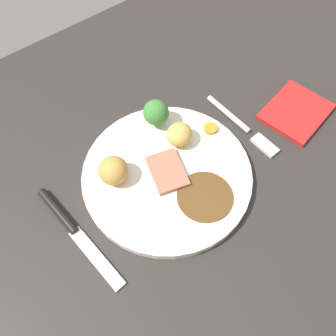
# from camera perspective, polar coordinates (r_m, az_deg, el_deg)

# --- Properties ---
(dining_table) EXTENTS (1.20, 0.84, 0.04)m
(dining_table) POSITION_cam_1_polar(r_m,az_deg,el_deg) (0.53, 1.14, -3.84)
(dining_table) COLOR #2B2623
(dining_table) RESTS_ON ground
(dinner_plate) EXTENTS (0.25, 0.25, 0.01)m
(dinner_plate) POSITION_cam_1_polar(r_m,az_deg,el_deg) (0.52, 0.00, -0.96)
(dinner_plate) COLOR silver
(dinner_plate) RESTS_ON dining_table
(gravy_pool) EXTENTS (0.08, 0.08, 0.00)m
(gravy_pool) POSITION_cam_1_polar(r_m,az_deg,el_deg) (0.49, 6.12, -4.72)
(gravy_pool) COLOR #563819
(gravy_pool) RESTS_ON dinner_plate
(meat_slice_main) EXTENTS (0.07, 0.08, 0.01)m
(meat_slice_main) POSITION_cam_1_polar(r_m,az_deg,el_deg) (0.51, 0.23, -0.31)
(meat_slice_main) COLOR #9E664C
(meat_slice_main) RESTS_ON dinner_plate
(roast_potato_left) EXTENTS (0.06, 0.06, 0.04)m
(roast_potato_left) POSITION_cam_1_polar(r_m,az_deg,el_deg) (0.49, -9.06, -0.41)
(roast_potato_left) COLOR #BC8C42
(roast_potato_left) RESTS_ON dinner_plate
(roast_potato_right) EXTENTS (0.06, 0.05, 0.03)m
(roast_potato_right) POSITION_cam_1_polar(r_m,az_deg,el_deg) (0.53, 1.91, 5.59)
(roast_potato_right) COLOR tan
(roast_potato_right) RESTS_ON dinner_plate
(carrot_coin_front) EXTENTS (0.02, 0.02, 0.01)m
(carrot_coin_front) POSITION_cam_1_polar(r_m,az_deg,el_deg) (0.56, 7.06, 6.54)
(carrot_coin_front) COLOR orange
(carrot_coin_front) RESTS_ON dinner_plate
(broccoli_floret) EXTENTS (0.04, 0.04, 0.05)m
(broccoli_floret) POSITION_cam_1_polar(r_m,az_deg,el_deg) (0.54, -2.01, 9.16)
(broccoli_floret) COLOR #8CB766
(broccoli_floret) RESTS_ON dinner_plate
(fork) EXTENTS (0.02, 0.15, 0.01)m
(fork) POSITION_cam_1_polar(r_m,az_deg,el_deg) (0.58, 12.31, 6.77)
(fork) COLOR silver
(fork) RESTS_ON dining_table
(knife) EXTENTS (0.03, 0.19, 0.01)m
(knife) POSITION_cam_1_polar(r_m,az_deg,el_deg) (0.50, -15.73, -9.49)
(knife) COLOR black
(knife) RESTS_ON dining_table
(folded_napkin) EXTENTS (0.12, 0.11, 0.01)m
(folded_napkin) POSITION_cam_1_polar(r_m,az_deg,el_deg) (0.63, 20.47, 8.74)
(folded_napkin) COLOR red
(folded_napkin) RESTS_ON dining_table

